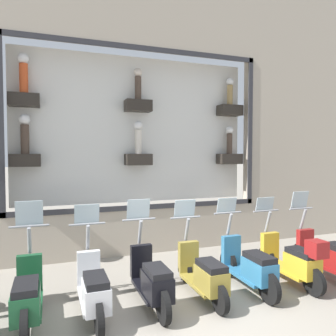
{
  "coord_description": "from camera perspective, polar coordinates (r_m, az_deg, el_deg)",
  "views": [
    {
      "loc": [
        -4.17,
        2.08,
        2.45
      ],
      "look_at": [
        2.17,
        -0.22,
        2.14
      ],
      "focal_mm": 35.0,
      "sensor_mm": 36.0,
      "label": 1
    }
  ],
  "objects": [
    {
      "name": "scooter_green_6",
      "position": [
        5.3,
        -23.3,
        -19.84
      ],
      "size": [
        1.81,
        0.61,
        1.68
      ],
      "color": "black",
      "rests_on": "ground_plane"
    },
    {
      "name": "ground_plane",
      "position": [
        5.26,
        6.44,
        -25.15
      ],
      "size": [
        120.0,
        120.0,
        0.0
      ],
      "primitive_type": "plane",
      "color": "gray"
    },
    {
      "name": "scooter_teal_2",
      "position": [
        6.24,
        14.06,
        -16.31
      ],
      "size": [
        1.8,
        0.6,
        1.56
      ],
      "color": "black",
      "rests_on": "ground_plane"
    },
    {
      "name": "scooter_white_5",
      "position": [
        5.32,
        -12.83,
        -19.88
      ],
      "size": [
        1.79,
        0.6,
        1.58
      ],
      "color": "black",
      "rests_on": "ground_plane"
    },
    {
      "name": "scooter_black_4",
      "position": [
        5.5,
        -2.83,
        -18.94
      ],
      "size": [
        1.8,
        0.6,
        1.62
      ],
      "color": "black",
      "rests_on": "ground_plane"
    },
    {
      "name": "building_facade",
      "position": [
        8.13,
        -5.01,
        10.76
      ],
      "size": [
        1.23,
        36.0,
        7.12
      ],
      "color": "#ADA08E",
      "rests_on": "ground_plane"
    },
    {
      "name": "scooter_red_0",
      "position": [
        7.38,
        26.23,
        -13.61
      ],
      "size": [
        1.79,
        0.61,
        1.62
      ],
      "color": "black",
      "rests_on": "ground_plane"
    },
    {
      "name": "scooter_olive_3",
      "position": [
        5.81,
        6.24,
        -17.91
      ],
      "size": [
        1.79,
        0.6,
        1.57
      ],
      "color": "black",
      "rests_on": "ground_plane"
    },
    {
      "name": "scooter_yellow_1",
      "position": [
        6.72,
        21.07,
        -14.77
      ],
      "size": [
        1.8,
        0.61,
        1.53
      ],
      "color": "black",
      "rests_on": "ground_plane"
    }
  ]
}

